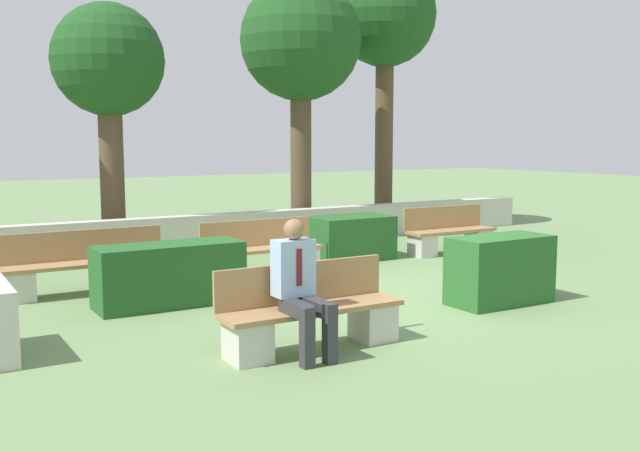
% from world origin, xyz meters
% --- Properties ---
extents(ground_plane, '(60.00, 60.00, 0.00)m').
position_xyz_m(ground_plane, '(0.00, 0.00, 0.00)').
color(ground_plane, '#6B8956').
extents(perimeter_wall, '(14.34, 0.30, 0.66)m').
position_xyz_m(perimeter_wall, '(0.00, 4.69, 0.33)').
color(perimeter_wall, beige).
rests_on(perimeter_wall, ground_plane).
extents(bench_front, '(1.87, 0.48, 0.83)m').
position_xyz_m(bench_front, '(-1.99, -1.64, 0.32)').
color(bench_front, '#A37A4C').
rests_on(bench_front, ground_plane).
extents(bench_left_side, '(1.79, 0.49, 0.83)m').
position_xyz_m(bench_left_side, '(3.13, 2.16, 0.31)').
color(bench_left_side, '#A37A4C').
rests_on(bench_left_side, ground_plane).
extents(bench_right_side, '(2.16, 0.49, 0.83)m').
position_xyz_m(bench_right_side, '(-3.27, 2.08, 0.33)').
color(bench_right_side, '#A37A4C').
rests_on(bench_right_side, ground_plane).
extents(bench_back, '(1.83, 0.48, 0.83)m').
position_xyz_m(bench_back, '(-0.72, 1.97, 0.32)').
color(bench_back, '#A37A4C').
rests_on(bench_back, ground_plane).
extents(person_seated_man, '(0.38, 0.64, 1.30)m').
position_xyz_m(person_seated_man, '(-2.19, -1.78, 0.71)').
color(person_seated_man, '#333338').
rests_on(person_seated_man, ground_plane).
extents(hedge_block_near_left, '(1.32, 0.62, 0.85)m').
position_xyz_m(hedge_block_near_left, '(1.02, -1.18, 0.42)').
color(hedge_block_near_left, '#286028').
rests_on(hedge_block_near_left, ground_plane).
extents(hedge_block_near_right, '(1.38, 0.84, 0.74)m').
position_xyz_m(hedge_block_near_right, '(1.22, 2.52, 0.37)').
color(hedge_block_near_right, '#235623').
rests_on(hedge_block_near_right, ground_plane).
extents(hedge_block_mid_left, '(1.80, 0.66, 0.77)m').
position_xyz_m(hedge_block_mid_left, '(-2.55, 0.86, 0.38)').
color(hedge_block_mid_left, '#235623').
rests_on(hedge_block_mid_left, ground_plane).
extents(tree_center_left, '(2.01, 2.01, 4.46)m').
position_xyz_m(tree_center_left, '(-1.96, 5.60, 3.33)').
color(tree_center_left, brown).
rests_on(tree_center_left, ground_plane).
extents(tree_center_right, '(2.45, 2.45, 5.26)m').
position_xyz_m(tree_center_right, '(1.83, 5.29, 3.94)').
color(tree_center_right, brown).
rests_on(tree_center_right, ground_plane).
extents(tree_rightmost, '(2.29, 2.29, 5.95)m').
position_xyz_m(tree_rightmost, '(4.34, 5.85, 4.66)').
color(tree_rightmost, brown).
rests_on(tree_rightmost, ground_plane).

